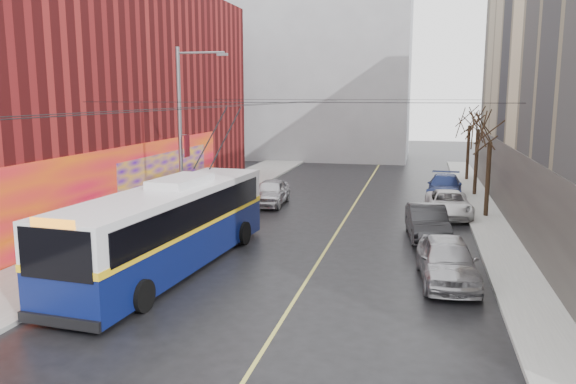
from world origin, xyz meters
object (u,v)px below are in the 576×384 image
object	(u,v)px
tree_near	(491,128)
tree_mid	(479,117)
parked_car_d	(445,187)
parked_car_a	(447,260)
trolleybus	(169,226)
following_car	(271,192)
pedestrian_c	(158,214)
streetlight_pole	(183,133)
pedestrian_a	(147,206)
parked_car_c	(448,204)
parked_car_b	(427,222)
tree_far	(470,115)
pedestrian_b	(168,199)

from	to	relation	value
tree_near	tree_mid	bearing A→B (deg)	90.00
parked_car_d	parked_car_a	bearing A→B (deg)	-88.24
trolleybus	following_car	world-z (taller)	trolleybus
pedestrian_c	following_car	bearing A→B (deg)	-63.68
streetlight_pole	tree_mid	distance (m)	19.96
tree_near	tree_mid	distance (m)	7.01
parked_car_a	parked_car_d	distance (m)	17.45
trolleybus	pedestrian_a	xyz separation A→B (m)	(-4.33, 6.54, -0.69)
pedestrian_a	pedestrian_c	xyz separation A→B (m)	(1.48, -1.80, 0.03)
parked_car_c	pedestrian_a	distance (m)	16.41
tree_mid	parked_car_b	distance (m)	13.56
tree_mid	parked_car_d	distance (m)	5.06
streetlight_pole	following_car	world-z (taller)	streetlight_pole
following_car	parked_car_b	bearing A→B (deg)	-36.09
parked_car_d	pedestrian_c	xyz separation A→B (m)	(-13.80, -13.49, 0.28)
parked_car_a	tree_mid	bearing A→B (deg)	77.22
parked_car_d	streetlight_pole	bearing A→B (deg)	-134.64
parked_car_d	pedestrian_a	world-z (taller)	pedestrian_a
following_car	tree_mid	bearing A→B (deg)	23.85
parked_car_c	pedestrian_a	size ratio (longest dim) A/B	2.91
tree_far	following_car	size ratio (longest dim) A/B	1.43
streetlight_pole	parked_car_b	bearing A→B (deg)	2.90
pedestrian_a	pedestrian_c	size ratio (longest dim) A/B	0.97
parked_car_d	pedestrian_c	bearing A→B (deg)	-132.08
parked_car_c	following_car	size ratio (longest dim) A/B	1.10
streetlight_pole	parked_car_c	distance (m)	15.04
pedestrian_a	pedestrian_b	distance (m)	1.85
parked_car_a	parked_car_b	xyz separation A→B (m)	(-0.65, 6.30, -0.04)
pedestrian_b	parked_car_a	bearing A→B (deg)	-63.59
trolleybus	following_car	bearing A→B (deg)	92.39
streetlight_pole	pedestrian_c	size ratio (longest dim) A/B	5.01
parked_car_a	pedestrian_a	xyz separation A→B (m)	(-14.72, 5.74, 0.19)
trolleybus	parked_car_a	size ratio (longest dim) A/B	2.69
parked_car_d	pedestrian_b	size ratio (longest dim) A/B	2.82
trolleybus	tree_near	bearing A→B (deg)	48.06
streetlight_pole	tree_near	distance (m)	16.28
parked_car_a	parked_car_c	distance (m)	11.75
streetlight_pole	tree_far	bearing A→B (deg)	52.88
parked_car_b	pedestrian_b	bearing A→B (deg)	168.08
parked_car_c	pedestrian_c	world-z (taller)	pedestrian_c
pedestrian_b	parked_car_c	bearing A→B (deg)	-20.39
tree_mid	parked_car_a	size ratio (longest dim) A/B	1.37
parked_car_a	following_car	xyz separation A→B (m)	(-10.00, 12.70, -0.05)
streetlight_pole	pedestrian_b	bearing A→B (deg)	134.51
streetlight_pole	parked_car_c	xyz separation A→B (m)	(13.14, 6.04, -4.14)
tree_mid	parked_car_a	world-z (taller)	tree_mid
parked_car_b	pedestrian_a	world-z (taller)	pedestrian_a
tree_far	parked_car_c	distance (m)	14.78
parked_car_d	pedestrian_a	distance (m)	19.24
parked_car_c	pedestrian_c	size ratio (longest dim) A/B	2.82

